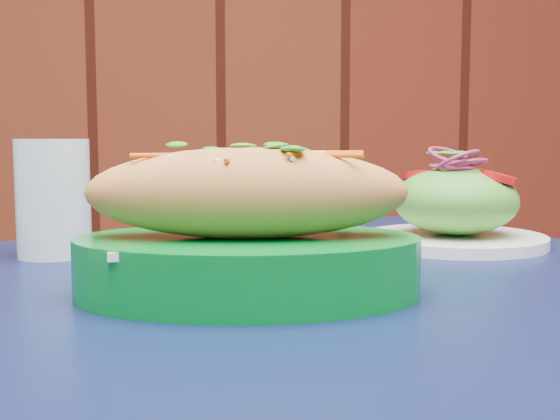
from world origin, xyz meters
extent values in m
cube|color=black|center=(-0.36, 1.27, 0.73)|extent=(1.04, 1.04, 0.03)
cube|color=white|center=(-0.42, 1.27, 0.79)|extent=(0.20, 0.12, 0.01)
ellipsoid|color=#D58243|center=(-0.42, 1.27, 0.83)|extent=(0.25, 0.10, 0.07)
cylinder|color=white|center=(-0.17, 1.49, 0.76)|extent=(0.20, 0.20, 0.01)
ellipsoid|color=#4C992D|center=(-0.17, 1.49, 0.80)|extent=(0.14, 0.14, 0.08)
cylinder|color=red|center=(-0.14, 1.46, 0.83)|extent=(0.04, 0.04, 0.01)
cylinder|color=red|center=(-0.21, 1.52, 0.83)|extent=(0.04, 0.04, 0.01)
cylinder|color=red|center=(-0.17, 1.53, 0.83)|extent=(0.04, 0.04, 0.01)
torus|color=#911F55|center=(-0.17, 1.49, 0.84)|extent=(0.05, 0.05, 0.00)
torus|color=#911F55|center=(-0.17, 1.49, 0.85)|extent=(0.05, 0.05, 0.00)
torus|color=#911F55|center=(-0.17, 1.49, 0.85)|extent=(0.05, 0.05, 0.00)
torus|color=#911F55|center=(-0.17, 1.49, 0.85)|extent=(0.05, 0.05, 0.00)
cylinder|color=silver|center=(-0.60, 1.46, 0.81)|extent=(0.07, 0.07, 0.12)
camera|label=1|loc=(-0.45, 0.74, 0.87)|focal=45.00mm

